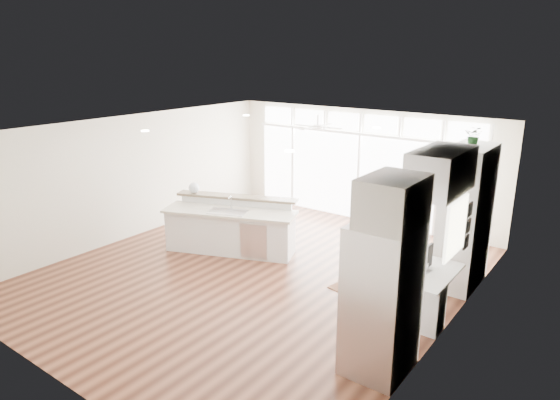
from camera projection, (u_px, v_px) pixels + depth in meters
The scene contains 24 objects.
floor at pixel (258, 273), 9.38m from camera, with size 7.00×8.00×0.02m, color #452115.
ceiling at pixel (256, 130), 8.61m from camera, with size 7.00×8.00×0.02m, color white.
wall_back at pixel (361, 165), 12.08m from camera, with size 7.00×0.04×2.70m, color silver.
wall_front at pixel (45, 284), 5.91m from camera, with size 7.00×0.04×2.70m, color silver.
wall_left at pixel (133, 176), 10.99m from camera, with size 0.04×8.00×2.70m, color silver.
wall_right at pixel (450, 248), 7.00m from camera, with size 0.04×8.00×2.70m, color silver.
glass_wall at pixel (359, 178), 12.12m from camera, with size 5.80×0.06×2.08m, color white.
transom_row at pixel (361, 123), 11.74m from camera, with size 5.90×0.06×0.40m, color white.
desk_window at pixel (456, 228), 7.20m from camera, with size 0.04×0.85×0.85m, color silver.
ceiling_fan at pixel (318, 122), 11.12m from camera, with size 1.16×1.16×0.32m, color white.
recessed_lights at pixel (263, 129), 8.77m from camera, with size 3.40×3.00×0.02m, color white.
oven_cabinet at pixel (465, 217), 8.61m from camera, with size 0.64×1.20×2.50m, color white.
desk_nook at pixel (427, 295), 7.72m from camera, with size 0.72×1.30×0.76m, color white.
upper_cabinets at pixel (441, 171), 7.14m from camera, with size 0.64×1.30×0.64m, color white.
refrigerator at pixel (382, 299), 6.29m from camera, with size 0.76×0.90×2.00m, color silver.
fridge_cabinet at pixel (393, 201), 5.88m from camera, with size 0.64×0.90×0.60m, color white.
framed_photos at pixel (468, 226), 7.72m from camera, with size 0.06×0.22×0.80m, color black.
kitchen_island at pixel (230, 227), 10.23m from camera, with size 2.72×1.03×1.08m, color white.
rug at pixel (361, 290), 8.68m from camera, with size 0.96×0.69×0.01m, color #391D12.
office_chair at pixel (381, 257), 8.68m from camera, with size 0.58×0.53×1.11m, color black.
fishbowl at pixel (194, 188), 10.65m from camera, with size 0.23×0.23×0.23m, color silver.
monitor at pixel (425, 258), 7.60m from camera, with size 0.08×0.49×0.41m, color black.
keyboard at pixel (413, 268), 7.75m from camera, with size 0.13×0.35×0.02m, color silver.
potted_plant at pixel (474, 138), 8.21m from camera, with size 0.29×0.32×0.25m, color #224F22.
Camera 1 is at (5.44, -6.67, 4.00)m, focal length 32.00 mm.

